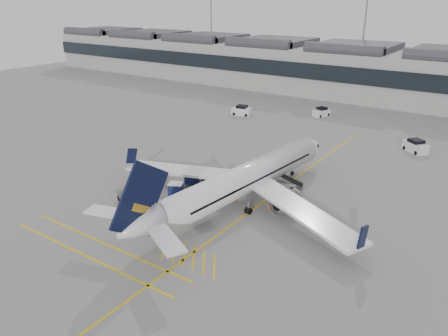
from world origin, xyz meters
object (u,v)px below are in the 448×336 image
Objects in this scene: baggage_cart_a at (259,181)px; ramp_agent_a at (237,194)px; ramp_agent_b at (202,181)px; airliner_main at (242,181)px; pushback_tug at (128,197)px; belt_loader at (281,183)px.

baggage_cart_a is 4.60m from ramp_agent_a.
ramp_agent_b reaches higher than ramp_agent_a.
airliner_main is 11.87× the size of pushback_tug.
belt_loader is (1.71, 6.89, -2.31)m from airliner_main.
pushback_tug is (-11.26, -7.42, -2.18)m from airliner_main.
airliner_main is at bearing 50.91° from pushback_tug.
pushback_tug is at bearing 52.44° from ramp_agent_b.
baggage_cart_a reaches higher than ramp_agent_a.
belt_loader reaches higher than ramp_agent_a.
ramp_agent_b is 9.55m from pushback_tug.
airliner_main is at bearing -122.90° from belt_loader.
ramp_agent_a is 12.92m from pushback_tug.
airliner_main reaches higher than ramp_agent_b.
ramp_agent_a is (-0.77, 0.14, -2.01)m from airliner_main.
ramp_agent_b reaches higher than pushback_tug.
belt_loader reaches higher than ramp_agent_b.
ramp_agent_a is at bearing 175.95° from airliner_main.
baggage_cart_a reaches higher than pushback_tug.
airliner_main is 6.76m from ramp_agent_b.
ramp_agent_a is 0.95× the size of ramp_agent_b.
ramp_agent_a is at bearing -129.14° from belt_loader.
airliner_main is 13.66m from pushback_tug.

